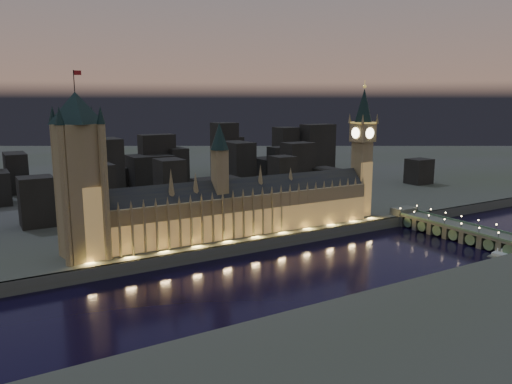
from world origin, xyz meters
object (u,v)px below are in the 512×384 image
westminster_bridge (453,230)px  river_boat (509,249)px  victoria_tower (80,168)px  elizabeth_tower (363,141)px  palace_of_westminster (245,207)px

westminster_bridge → river_boat: westminster_bridge is taller
victoria_tower → westminster_bridge: 264.88m
westminster_bridge → river_boat: (3.29, -42.45, -4.42)m
elizabeth_tower → river_boat: 131.71m
victoria_tower → palace_of_westminster: bearing=-0.1°
elizabeth_tower → river_boat: bearing=-71.6°
westminster_bridge → victoria_tower: bearing=165.4°
palace_of_westminster → elizabeth_tower: bearing=0.1°
elizabeth_tower → westminster_bridge: 95.92m
victoria_tower → elizabeth_tower: bearing=0.0°
westminster_bridge → river_boat: 42.81m
elizabeth_tower → palace_of_westminster: bearing=-179.9°
victoria_tower → river_boat: size_ratio=2.36×
victoria_tower → westminster_bridge: (250.47, -65.36, -56.16)m
elizabeth_tower → westminster_bridge: elizabeth_tower is taller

